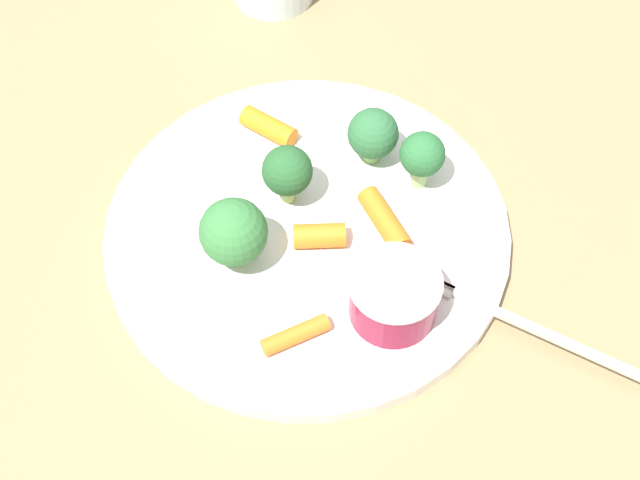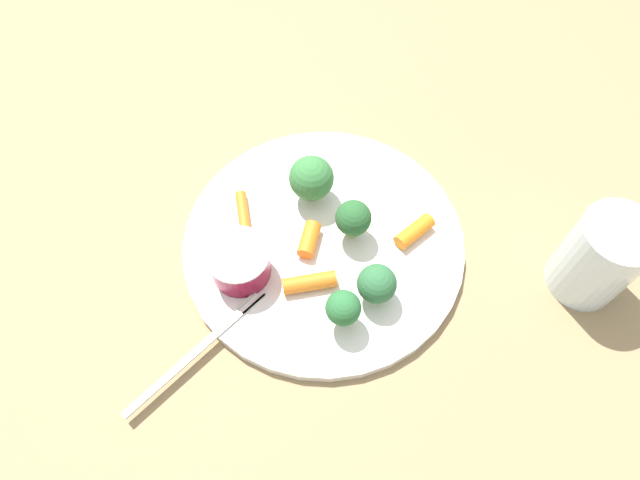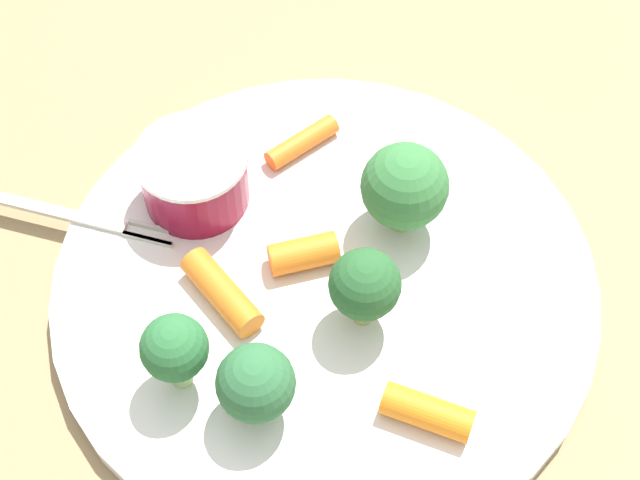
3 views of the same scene
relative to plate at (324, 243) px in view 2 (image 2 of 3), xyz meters
name	(u,v)px [view 2 (image 2 of 3)]	position (x,y,z in m)	size (l,w,h in m)	color
ground_plane	(324,245)	(0.00, 0.00, -0.01)	(2.40, 2.40, 0.00)	#8C734E
plate	(324,243)	(0.00, 0.00, 0.00)	(0.28, 0.28, 0.01)	silver
sauce_cup	(240,263)	(-0.03, -0.08, 0.02)	(0.06, 0.06, 0.04)	maroon
broccoli_floret_0	(343,309)	(0.07, -0.05, 0.04)	(0.03, 0.03, 0.05)	#98BE72
broccoli_floret_1	(353,218)	(0.02, 0.02, 0.04)	(0.04, 0.04, 0.05)	#98AD60
broccoli_floret_2	(377,284)	(0.08, -0.01, 0.03)	(0.04, 0.04, 0.05)	#7FB05B
broccoli_floret_3	(311,178)	(-0.05, 0.03, 0.04)	(0.05, 0.05, 0.06)	#96B267
carrot_stick_0	(243,211)	(-0.08, -0.03, 0.01)	(0.01, 0.01, 0.05)	orange
carrot_stick_1	(414,231)	(0.06, 0.07, 0.01)	(0.02, 0.02, 0.04)	orange
carrot_stick_2	(309,283)	(0.03, -0.05, 0.01)	(0.02, 0.02, 0.05)	orange
carrot_stick_3	(309,240)	(-0.01, -0.01, 0.01)	(0.02, 0.02, 0.04)	orange
fork	(200,348)	(0.00, -0.16, 0.01)	(0.01, 0.16, 0.00)	beige
drinking_glass	(600,257)	(0.21, 0.14, 0.04)	(0.07, 0.07, 0.09)	silver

